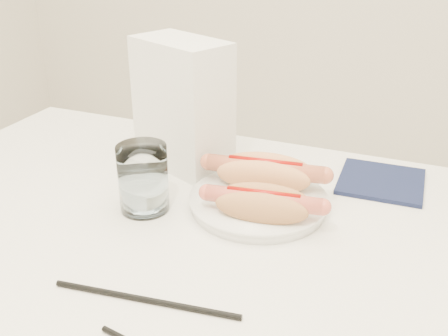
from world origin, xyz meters
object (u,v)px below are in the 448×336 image
at_px(hotdog_right, 263,204).
at_px(water_glass, 143,178).
at_px(napkin_box, 183,105).
at_px(table, 213,282).
at_px(hotdog_left, 265,173).
at_px(plate, 258,203).

distance_m(hotdog_right, water_glass, 0.19).
xyz_separation_m(water_glass, napkin_box, (-0.02, 0.17, 0.06)).
relative_size(table, hotdog_right, 6.99).
relative_size(table, hotdog_left, 6.24).
height_order(hotdog_right, napkin_box, napkin_box).
height_order(table, hotdog_right, hotdog_right).
bearing_deg(water_glass, hotdog_right, 5.57).
height_order(plate, hotdog_right, hotdog_right).
bearing_deg(hotdog_right, table, -128.54).
xyz_separation_m(hotdog_right, napkin_box, (-0.20, 0.16, 0.08)).
xyz_separation_m(hotdog_left, water_glass, (-0.16, -0.11, 0.01)).
height_order(plate, napkin_box, napkin_box).
height_order(hotdog_left, hotdog_right, hotdog_left).
bearing_deg(plate, hotdog_right, -64.61).
bearing_deg(hotdog_left, hotdog_right, -80.07).
xyz_separation_m(hotdog_right, water_glass, (-0.19, -0.02, 0.01)).
bearing_deg(hotdog_left, water_glass, -152.00).
xyz_separation_m(plate, hotdog_right, (0.02, -0.05, 0.03)).
bearing_deg(plate, table, -100.14).
height_order(table, plate, plate).
distance_m(hotdog_left, napkin_box, 0.20).
height_order(plate, hotdog_left, hotdog_left).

